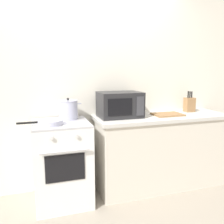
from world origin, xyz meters
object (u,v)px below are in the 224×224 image
at_px(stock_pot, 68,110).
at_px(frying_pan, 50,122).
at_px(microwave, 120,105).
at_px(stove, 62,162).
at_px(knife_block, 189,104).
at_px(cutting_board, 168,114).

bearing_deg(stock_pot, frying_pan, -133.50).
height_order(frying_pan, microwave, microwave).
bearing_deg(microwave, stove, -173.59).
bearing_deg(knife_block, microwave, -176.53).
height_order(stock_pot, cutting_board, stock_pot).
relative_size(stove, microwave, 1.84).
distance_m(stock_pot, microwave, 0.61).
distance_m(stove, frying_pan, 0.51).
distance_m(stove, stock_pot, 0.59).
height_order(frying_pan, cutting_board, frying_pan).
relative_size(microwave, cutting_board, 1.39).
distance_m(frying_pan, knife_block, 1.86).
bearing_deg(frying_pan, stock_pot, 46.50).
xyz_separation_m(stove, cutting_board, (1.31, 0.00, 0.47)).
distance_m(frying_pan, cutting_board, 1.43).
xyz_separation_m(stove, microwave, (0.71, 0.08, 0.61)).
bearing_deg(stock_pot, cutting_board, -6.50).
relative_size(stock_pot, knife_block, 1.09).
bearing_deg(knife_block, stove, -175.33).
height_order(stock_pot, frying_pan, stock_pot).
bearing_deg(knife_block, stock_pot, -179.93).
bearing_deg(frying_pan, cutting_board, 3.78).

